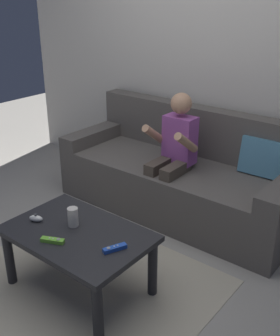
# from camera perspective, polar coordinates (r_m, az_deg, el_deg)

# --- Properties ---
(ground_plane) EXTENTS (8.67, 8.67, 0.00)m
(ground_plane) POSITION_cam_1_polar(r_m,az_deg,el_deg) (2.89, -8.81, -14.56)
(ground_plane) COLOR #9E998E
(wall_back) EXTENTS (4.34, 0.05, 2.50)m
(wall_back) POSITION_cam_1_polar(r_m,az_deg,el_deg) (3.60, 9.65, 14.91)
(wall_back) COLOR beige
(wall_back) RESTS_ON ground
(couch) EXTENTS (2.04, 0.80, 0.85)m
(couch) POSITION_cam_1_polar(r_m,az_deg,el_deg) (3.54, 5.73, -1.19)
(couch) COLOR #56514C
(couch) RESTS_ON ground
(person_seated_on_couch) EXTENTS (0.36, 0.44, 1.04)m
(person_seated_on_couch) POSITION_cam_1_polar(r_m,az_deg,el_deg) (3.27, 4.56, 2.31)
(person_seated_on_couch) COLOR #4C4238
(person_seated_on_couch) RESTS_ON ground
(coffee_table) EXTENTS (0.88, 0.59, 0.42)m
(coffee_table) POSITION_cam_1_polar(r_m,az_deg,el_deg) (2.59, -8.58, -9.96)
(coffee_table) COLOR #232326
(coffee_table) RESTS_ON ground
(area_rug) EXTENTS (1.60, 1.42, 0.01)m
(area_rug) POSITION_cam_1_polar(r_m,az_deg,el_deg) (2.80, -8.14, -15.96)
(area_rug) COLOR #BCB299
(area_rug) RESTS_ON ground
(game_remote_blue_near_edge) EXTENTS (0.09, 0.14, 0.03)m
(game_remote_blue_near_edge) POSITION_cam_1_polar(r_m,az_deg,el_deg) (2.36, -3.51, -11.02)
(game_remote_blue_near_edge) COLOR blue
(game_remote_blue_near_edge) RESTS_ON coffee_table
(nunchuk_white) EXTENTS (0.10, 0.08, 0.05)m
(nunchuk_white) POSITION_cam_1_polar(r_m,az_deg,el_deg) (2.70, -14.20, -6.77)
(nunchuk_white) COLOR white
(nunchuk_white) RESTS_ON coffee_table
(game_remote_lime_far_corner) EXTENTS (0.14, 0.09, 0.03)m
(game_remote_lime_far_corner) POSITION_cam_1_polar(r_m,az_deg,el_deg) (2.48, -12.00, -9.77)
(game_remote_lime_far_corner) COLOR #72C638
(game_remote_lime_far_corner) RESTS_ON coffee_table
(soda_can) EXTENTS (0.07, 0.07, 0.12)m
(soda_can) POSITION_cam_1_polar(r_m,az_deg,el_deg) (2.59, -9.26, -6.71)
(soda_can) COLOR silver
(soda_can) RESTS_ON coffee_table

